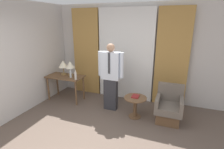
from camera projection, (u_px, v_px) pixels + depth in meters
The scene contains 13 objects.
wall_back at pixel (127, 53), 5.03m from camera, with size 10.00×0.06×2.70m.
curtain_sheer_center at pixel (125, 55), 4.93m from camera, with size 1.58×0.06×2.58m.
curtain_drape_left at pixel (86, 53), 5.36m from camera, with size 0.84×0.06×2.58m.
curtain_drape_right at pixel (172, 59), 4.51m from camera, with size 0.84×0.06×2.58m.
desk at pixel (65, 80), 5.00m from camera, with size 1.05×0.54×0.72m.
table_lamp_left at pixel (63, 64), 5.01m from camera, with size 0.27×0.27×0.42m.
table_lamp_right at pixel (70, 65), 4.93m from camera, with size 0.27×0.27×0.42m.
bottle_near_edge at pixel (71, 74), 4.81m from camera, with size 0.06×0.06×0.25m.
bottle_by_lamp at pixel (76, 76), 4.64m from camera, with size 0.06×0.06×0.27m.
person at pixel (111, 75), 4.36m from camera, with size 0.66×0.22×1.72m.
armchair at pixel (169, 108), 4.00m from camera, with size 0.59×0.62×0.84m.
side_table at pixel (135, 104), 4.14m from camera, with size 0.53×0.53×0.51m.
book at pixel (135, 96), 4.11m from camera, with size 0.16×0.20×0.03m.
Camera 1 is at (1.38, -1.96, 2.24)m, focal length 28.00 mm.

